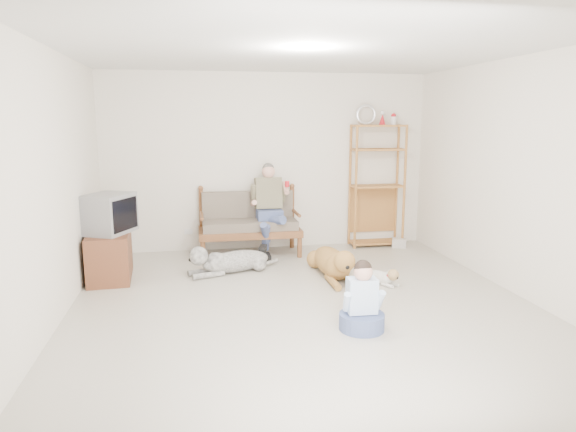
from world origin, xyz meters
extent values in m
plane|color=beige|center=(0.00, 0.00, 0.00)|extent=(5.50, 5.50, 0.00)
plane|color=silver|center=(0.00, 0.00, 2.70)|extent=(5.50, 5.50, 0.00)
plane|color=silver|center=(0.00, 2.75, 1.35)|extent=(5.00, 0.00, 5.00)
plane|color=silver|center=(0.00, -2.75, 1.35)|extent=(5.00, 0.00, 5.00)
plane|color=silver|center=(-2.50, 0.00, 1.35)|extent=(0.00, 5.50, 5.50)
plane|color=silver|center=(2.50, 0.00, 1.35)|extent=(0.00, 5.50, 5.50)
cube|color=brown|center=(-0.35, 2.34, 0.35)|extent=(1.50, 0.70, 0.10)
cube|color=#685F4F|center=(-0.35, 2.34, 0.47)|extent=(1.38, 0.60, 0.13)
cube|color=#685F4F|center=(-0.35, 2.58, 0.70)|extent=(1.38, 0.12, 0.45)
cylinder|color=brown|center=(-0.35, 2.64, 0.90)|extent=(1.40, 0.05, 0.05)
cylinder|color=brown|center=(-1.05, 2.04, 0.15)|extent=(0.07, 0.07, 0.30)
cylinder|color=brown|center=(-1.05, 2.64, 0.47)|extent=(0.07, 0.07, 0.95)
cylinder|color=brown|center=(0.35, 2.04, 0.15)|extent=(0.07, 0.07, 0.30)
cylinder|color=brown|center=(0.35, 2.64, 0.47)|extent=(0.07, 0.07, 0.95)
cube|color=#4C598B|center=(-0.05, 2.34, 0.59)|extent=(0.37, 0.35, 0.19)
cube|color=#726B50|center=(-0.05, 2.43, 0.91)|extent=(0.39, 0.27, 0.49)
sphere|color=#D99D87|center=(-0.05, 2.41, 1.24)|extent=(0.20, 0.20, 0.20)
sphere|color=#55514B|center=(-0.05, 2.42, 1.27)|extent=(0.18, 0.18, 0.18)
cylinder|color=red|center=(0.21, 2.23, 1.07)|extent=(0.07, 0.07, 0.08)
cube|color=#AE7A36|center=(1.71, 2.55, 1.90)|extent=(0.81, 0.33, 0.03)
torus|color=silver|center=(1.49, 2.55, 2.07)|extent=(0.33, 0.05, 0.33)
cone|color=red|center=(1.76, 2.55, 2.00)|extent=(0.11, 0.11, 0.17)
cylinder|color=#AE7A36|center=(1.31, 2.39, 0.96)|extent=(0.04, 0.04, 1.92)
cylinder|color=#AE7A36|center=(1.31, 2.71, 0.96)|extent=(0.04, 0.04, 1.92)
cylinder|color=#AE7A36|center=(2.10, 2.39, 0.96)|extent=(0.04, 0.04, 1.92)
cylinder|color=#AE7A36|center=(2.10, 2.71, 0.96)|extent=(0.04, 0.04, 1.92)
cube|color=silver|center=(2.04, 2.36, 0.07)|extent=(0.26, 0.23, 0.14)
cube|color=brown|center=(-2.22, 1.48, 0.30)|extent=(0.56, 0.93, 0.60)
cube|color=brown|center=(-2.46, 1.26, 0.30)|extent=(0.05, 0.40, 0.50)
cube|color=brown|center=(-2.46, 1.70, 0.30)|extent=(0.05, 0.40, 0.50)
cube|color=gray|center=(-2.20, 1.46, 0.85)|extent=(0.68, 0.74, 0.49)
cube|color=black|center=(-1.99, 1.35, 0.85)|extent=(0.24, 0.46, 0.39)
cube|color=silver|center=(-1.25, 2.73, 0.30)|extent=(0.12, 0.02, 0.08)
ellipsoid|color=#A67539|center=(0.59, 1.16, 0.17)|extent=(0.39, 1.06, 0.33)
sphere|color=#A67539|center=(0.60, 0.84, 0.19)|extent=(0.33, 0.33, 0.33)
sphere|color=#A67539|center=(0.60, 0.58, 0.33)|extent=(0.26, 0.26, 0.26)
ellipsoid|color=#A67539|center=(0.60, 0.46, 0.30)|extent=(0.12, 0.19, 0.10)
cylinder|color=#A67539|center=(0.59, 1.68, 0.07)|extent=(0.20, 0.41, 0.05)
ellipsoid|color=#A67539|center=(0.51, 0.60, 0.33)|extent=(0.06, 0.08, 0.13)
ellipsoid|color=#A67539|center=(0.69, 0.61, 0.33)|extent=(0.06, 0.08, 0.13)
ellipsoid|color=silver|center=(-0.62, 1.49, 0.14)|extent=(0.99, 0.60, 0.28)
sphere|color=silver|center=(-0.89, 1.40, 0.16)|extent=(0.28, 0.28, 0.28)
sphere|color=silver|center=(-1.11, 1.32, 0.28)|extent=(0.24, 0.24, 0.24)
ellipsoid|color=silver|center=(-1.22, 1.29, 0.26)|extent=(0.20, 0.16, 0.09)
cylinder|color=silver|center=(-0.18, 1.64, 0.06)|extent=(0.32, 0.27, 0.05)
ellipsoid|color=silver|center=(-1.12, 1.41, 0.28)|extent=(0.09, 0.08, 0.12)
ellipsoid|color=silver|center=(-1.06, 1.25, 0.28)|extent=(0.09, 0.08, 0.12)
ellipsoid|color=silver|center=(1.09, 0.69, 0.08)|extent=(0.34, 0.43, 0.15)
sphere|color=silver|center=(1.14, 0.58, 0.09)|extent=(0.15, 0.15, 0.15)
sphere|color=tan|center=(1.19, 0.50, 0.15)|extent=(0.14, 0.14, 0.14)
ellipsoid|color=tan|center=(1.22, 0.44, 0.14)|extent=(0.10, 0.12, 0.05)
cylinder|color=silver|center=(0.99, 0.86, 0.03)|extent=(0.13, 0.12, 0.02)
cone|color=tan|center=(1.14, 0.49, 0.20)|extent=(0.04, 0.04, 0.05)
cone|color=tan|center=(1.23, 0.53, 0.20)|extent=(0.04, 0.04, 0.05)
torus|color=red|center=(1.18, 0.52, 0.14)|extent=(0.13, 0.13, 0.02)
cylinder|color=#4C598B|center=(0.41, -0.65, 0.08)|extent=(0.44, 0.44, 0.16)
cube|color=silver|center=(0.41, -0.63, 0.34)|extent=(0.28, 0.19, 0.34)
sphere|color=#D99D87|center=(0.41, -0.65, 0.58)|extent=(0.18, 0.18, 0.18)
sphere|color=black|center=(0.41, -0.64, 0.61)|extent=(0.17, 0.17, 0.17)
camera|label=1|loc=(-1.13, -5.12, 2.00)|focal=32.00mm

